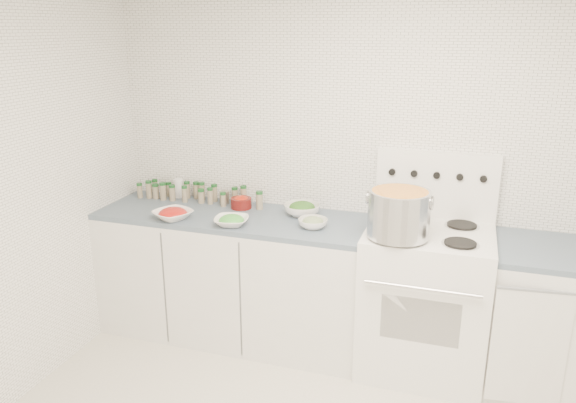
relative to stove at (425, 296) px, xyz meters
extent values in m
cube|color=white|center=(-0.48, 0.32, 0.75)|extent=(3.50, 0.02, 2.50)
cube|color=white|center=(-1.30, 0.00, -0.06)|extent=(1.85, 0.62, 0.86)
cube|color=#485B6C|center=(-1.30, 0.00, 0.39)|extent=(1.85, 0.62, 0.03)
cube|color=white|center=(0.00, -0.01, -0.04)|extent=(0.76, 0.65, 0.92)
cube|color=black|center=(0.00, -0.33, 0.00)|extent=(0.45, 0.01, 0.28)
cylinder|color=silver|center=(0.00, -0.37, 0.22)|extent=(0.65, 0.02, 0.02)
cube|color=white|center=(0.00, -0.01, 0.43)|extent=(0.76, 0.65, 0.01)
cube|color=white|center=(0.00, 0.28, 0.65)|extent=(0.76, 0.06, 0.43)
cylinder|color=silver|center=(-0.18, -0.17, 0.44)|extent=(0.21, 0.21, 0.01)
cylinder|color=black|center=(-0.18, -0.17, 0.45)|extent=(0.18, 0.18, 0.01)
cylinder|color=silver|center=(0.18, -0.17, 0.44)|extent=(0.21, 0.21, 0.01)
cylinder|color=black|center=(0.18, -0.17, 0.45)|extent=(0.18, 0.18, 0.01)
cylinder|color=silver|center=(-0.18, 0.15, 0.44)|extent=(0.21, 0.21, 0.01)
cylinder|color=black|center=(-0.18, 0.15, 0.45)|extent=(0.18, 0.18, 0.01)
cylinder|color=silver|center=(0.18, 0.15, 0.44)|extent=(0.21, 0.21, 0.01)
cylinder|color=black|center=(0.18, 0.15, 0.45)|extent=(0.18, 0.18, 0.01)
cylinder|color=black|center=(-0.28, 0.25, 0.72)|extent=(0.04, 0.02, 0.04)
cylinder|color=black|center=(-0.14, 0.25, 0.72)|extent=(0.04, 0.02, 0.04)
cylinder|color=black|center=(0.00, 0.25, 0.72)|extent=(0.04, 0.02, 0.04)
cylinder|color=black|center=(0.14, 0.25, 0.72)|extent=(0.04, 0.02, 0.04)
cylinder|color=black|center=(0.28, 0.25, 0.72)|extent=(0.04, 0.02, 0.04)
cube|color=white|center=(0.82, 0.00, -0.06)|extent=(0.89, 0.62, 0.86)
cube|color=white|center=(0.59, -0.33, -0.07)|extent=(0.40, 0.06, 0.70)
cylinder|color=silver|center=(-0.17, -0.18, 0.59)|extent=(0.36, 0.36, 0.27)
cylinder|color=#C46F1B|center=(-0.17, -0.18, 0.71)|extent=(0.32, 0.32, 0.03)
torus|color=silver|center=(-0.36, -0.18, 0.67)|extent=(0.01, 0.09, 0.09)
torus|color=silver|center=(0.01, -0.18, 0.67)|extent=(0.01, 0.09, 0.09)
imported|color=white|center=(-1.64, -0.20, 0.43)|extent=(0.32, 0.32, 0.06)
ellipsoid|color=red|center=(-1.64, -0.20, 0.45)|extent=(0.17, 0.17, 0.08)
imported|color=white|center=(-1.22, -0.19, 0.43)|extent=(0.26, 0.26, 0.05)
ellipsoid|color=green|center=(-1.22, -0.19, 0.44)|extent=(0.16, 0.16, 0.07)
imported|color=white|center=(-0.85, 0.14, 0.44)|extent=(0.24, 0.24, 0.08)
ellipsoid|color=#285819|center=(-0.85, 0.14, 0.46)|extent=(0.17, 0.17, 0.08)
imported|color=white|center=(-0.72, -0.08, 0.43)|extent=(0.23, 0.23, 0.06)
ellipsoid|color=#29491D|center=(-0.72, -0.08, 0.45)|extent=(0.13, 0.13, 0.06)
cylinder|color=#59110F|center=(-1.30, 0.15, 0.44)|extent=(0.15, 0.15, 0.07)
ellipsoid|color=red|center=(-1.30, 0.15, 0.47)|extent=(0.11, 0.11, 0.05)
cylinder|color=white|center=(-1.84, 0.25, 0.47)|extent=(0.08, 0.08, 0.14)
cylinder|color=gray|center=(-1.46, 0.21, 0.45)|extent=(0.08, 0.08, 0.09)
cylinder|color=gray|center=(-2.05, 0.26, 0.45)|extent=(0.04, 0.04, 0.10)
cylinder|color=#154B1D|center=(-2.05, 0.26, 0.51)|extent=(0.04, 0.04, 0.02)
cylinder|color=gray|center=(-1.93, 0.26, 0.45)|extent=(0.04, 0.04, 0.09)
cylinder|color=#154B1D|center=(-1.93, 0.26, 0.50)|extent=(0.04, 0.04, 0.02)
cylinder|color=gray|center=(-1.77, 0.25, 0.46)|extent=(0.04, 0.04, 0.11)
cylinder|color=#154B1D|center=(-1.77, 0.25, 0.52)|extent=(0.04, 0.04, 0.02)
cylinder|color=gray|center=(-1.70, 0.26, 0.46)|extent=(0.04, 0.04, 0.11)
cylinder|color=#154B1D|center=(-1.70, 0.26, 0.52)|extent=(0.05, 0.05, 0.02)
cylinder|color=gray|center=(-1.64, 0.24, 0.46)|extent=(0.04, 0.04, 0.12)
cylinder|color=#154B1D|center=(-1.64, 0.24, 0.53)|extent=(0.05, 0.05, 0.02)
cylinder|color=gray|center=(-1.55, 0.24, 0.46)|extent=(0.04, 0.04, 0.11)
cylinder|color=#154B1D|center=(-1.55, 0.24, 0.52)|extent=(0.05, 0.05, 0.02)
cylinder|color=gray|center=(-1.40, 0.26, 0.45)|extent=(0.04, 0.04, 0.10)
cylinder|color=#154B1D|center=(-1.40, 0.26, 0.51)|extent=(0.04, 0.04, 0.02)
cylinder|color=gray|center=(-1.32, 0.26, 0.46)|extent=(0.04, 0.04, 0.11)
cylinder|color=#154B1D|center=(-1.32, 0.26, 0.53)|extent=(0.05, 0.05, 0.02)
cylinder|color=gray|center=(-2.04, 0.16, 0.46)|extent=(0.04, 0.04, 0.12)
cylinder|color=#154B1D|center=(-2.04, 0.16, 0.53)|extent=(0.05, 0.05, 0.02)
cylinder|color=gray|center=(-1.92, 0.16, 0.46)|extent=(0.04, 0.04, 0.11)
cylinder|color=#154B1D|center=(-1.92, 0.16, 0.52)|extent=(0.05, 0.05, 0.02)
cylinder|color=gray|center=(-1.84, 0.16, 0.45)|extent=(0.04, 0.04, 0.10)
cylinder|color=#154B1D|center=(-1.84, 0.16, 0.51)|extent=(0.05, 0.05, 0.02)
cylinder|color=gray|center=(-1.74, 0.16, 0.46)|extent=(0.04, 0.04, 0.10)
cylinder|color=#154B1D|center=(-1.74, 0.16, 0.52)|extent=(0.04, 0.04, 0.02)
cylinder|color=gray|center=(-1.62, 0.17, 0.45)|extent=(0.04, 0.04, 0.09)
cylinder|color=#154B1D|center=(-1.62, 0.17, 0.50)|extent=(0.05, 0.05, 0.02)
cylinder|color=gray|center=(-1.55, 0.17, 0.45)|extent=(0.04, 0.04, 0.10)
cylinder|color=#154B1D|center=(-1.55, 0.17, 0.52)|extent=(0.04, 0.04, 0.02)
cylinder|color=gray|center=(-1.44, 0.15, 0.45)|extent=(0.04, 0.04, 0.09)
cylinder|color=#154B1D|center=(-1.44, 0.15, 0.50)|extent=(0.04, 0.04, 0.02)
cylinder|color=gray|center=(-1.17, 0.17, 0.46)|extent=(0.05, 0.05, 0.11)
cylinder|color=#154B1D|center=(-1.17, 0.17, 0.52)|extent=(0.05, 0.05, 0.02)
cylinder|color=gray|center=(-2.11, 0.15, 0.45)|extent=(0.04, 0.04, 0.09)
cylinder|color=#154B1D|center=(-2.11, 0.15, 0.51)|extent=(0.04, 0.04, 0.02)
cylinder|color=gray|center=(-1.99, 0.17, 0.45)|extent=(0.05, 0.05, 0.09)
cylinder|color=#154B1D|center=(-1.99, 0.17, 0.51)|extent=(0.05, 0.05, 0.02)
camera|label=1|loc=(0.16, -3.30, 1.63)|focal=35.00mm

